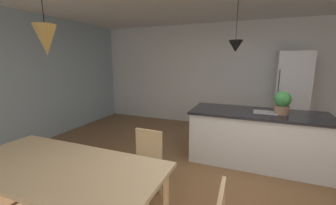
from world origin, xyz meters
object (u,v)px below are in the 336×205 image
object	(u,v)px
refrigerator	(291,95)
potted_plant_on_island	(282,102)
dining_table	(59,171)
chair_far_right	(144,163)
kitchen_island	(256,137)

from	to	relation	value
refrigerator	potted_plant_on_island	world-z (taller)	refrigerator
dining_table	potted_plant_on_island	bearing A→B (deg)	48.57
dining_table	chair_far_right	bearing A→B (deg)	61.03
potted_plant_on_island	kitchen_island	bearing A→B (deg)	180.00
dining_table	chair_far_right	size ratio (longest dim) A/B	2.39
dining_table	refrigerator	bearing A→B (deg)	58.67
refrigerator	potted_plant_on_island	bearing A→B (deg)	-101.69
refrigerator	potted_plant_on_island	distance (m)	1.68
chair_far_right	dining_table	bearing A→B (deg)	-118.97
dining_table	refrigerator	xyz separation A→B (m)	(2.47, 4.06, 0.28)
kitchen_island	potted_plant_on_island	distance (m)	0.72
kitchen_island	dining_table	bearing A→B (deg)	-126.55
chair_far_right	refrigerator	xyz separation A→B (m)	(2.00, 3.21, 0.50)
refrigerator	potted_plant_on_island	xyz separation A→B (m)	(-0.34, -1.65, 0.12)
kitchen_island	chair_far_right	bearing A→B (deg)	-130.13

